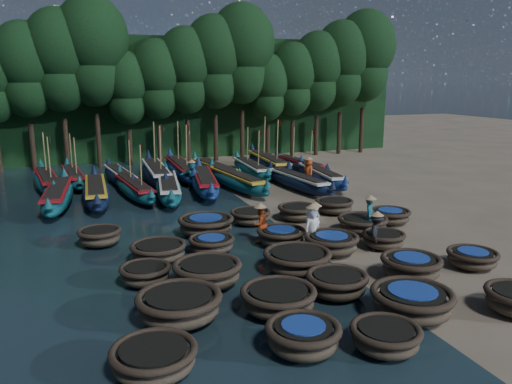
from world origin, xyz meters
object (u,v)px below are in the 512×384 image
object	(u,v)px
long_boat_13	(181,169)
coracle_17	(281,236)
coracle_2	(386,337)
coracle_5	(179,305)
long_boat_2	(96,192)
long_boat_12	(156,173)
coracle_20	(100,236)
fisherman_5	(192,175)
coracle_11	(207,273)
fisherman_1	(370,214)
coracle_21	(206,225)
coracle_23	(298,212)
coracle_15	(158,251)
coracle_0	(154,358)
coracle_18	(362,224)
coracle_1	(303,336)
fisherman_3	(376,231)
fisherman_4	(315,223)
long_boat_4	(169,188)
long_boat_3	(134,189)
coracle_14	(384,239)
long_boat_17	(300,165)
fisherman_2	(260,223)
coracle_16	(212,244)
coracle_24	(334,205)
long_boat_5	(204,182)
coracle_19	(390,216)
fisherman_6	(309,171)
coracle_8	(411,266)
long_boat_7	(298,182)
coracle_12	(297,260)
coracle_9	(472,258)
long_boat_14	(215,170)
long_boat_15	(251,169)
long_boat_6	(237,181)
coracle_3	(412,302)
long_boat_10	(73,177)
coracle_6	(278,299)
coracle_10	(145,274)
long_boat_8	(321,176)
fisherman_0	(312,226)
coracle_13	(331,243)
long_boat_11	(120,176)
long_boat_1	(58,196)

from	to	relation	value
long_boat_13	coracle_17	bearing A→B (deg)	-86.24
coracle_2	coracle_5	bearing A→B (deg)	143.47
long_boat_2	long_boat_12	bearing A→B (deg)	48.17
coracle_20	fisherman_5	world-z (taller)	fisherman_5
coracle_11	long_boat_12	size ratio (longest dim) A/B	0.25
coracle_5	fisherman_1	size ratio (longest dim) A/B	1.35
coracle_21	coracle_23	bearing A→B (deg)	9.28
coracle_15	coracle_20	size ratio (longest dim) A/B	1.43
coracle_0	coracle_18	xyz separation A→B (m)	(10.27, 7.66, 0.03)
coracle_1	coracle_21	world-z (taller)	coracle_21
fisherman_3	fisherman_4	bearing A→B (deg)	88.93
long_boat_4	fisherman_1	bearing A→B (deg)	-47.52
long_boat_3	fisherman_4	distance (m)	12.57
coracle_14	long_boat_17	size ratio (longest dim) A/B	0.26
fisherman_2	fisherman_4	xyz separation A→B (m)	(1.99, -1.02, 0.07)
coracle_16	coracle_24	world-z (taller)	coracle_24
coracle_1	long_boat_3	xyz separation A→B (m)	(-1.86, 18.41, 0.06)
long_boat_5	fisherman_2	xyz separation A→B (m)	(-0.27, -10.20, 0.27)
coracle_19	fisherman_6	distance (m)	8.87
coracle_8	coracle_24	distance (m)	8.57
coracle_23	long_boat_7	size ratio (longest dim) A/B	0.29
coracle_19	coracle_21	bearing A→B (deg)	171.38
coracle_12	coracle_18	world-z (taller)	coracle_12
coracle_18	coracle_12	bearing A→B (deg)	-145.55
long_boat_2	coracle_9	bearing A→B (deg)	-49.31
coracle_12	coracle_14	xyz separation A→B (m)	(4.31, 1.12, -0.07)
long_boat_14	long_boat_17	xyz separation A→B (m)	(6.26, -0.29, -0.02)
long_boat_15	fisherman_3	bearing A→B (deg)	-89.62
coracle_17	long_boat_6	world-z (taller)	long_boat_6
coracle_15	fisherman_1	size ratio (longest dim) A/B	1.35
long_boat_3	long_boat_5	xyz separation A→B (m)	(4.14, 0.10, 0.07)
coracle_21	fisherman_1	bearing A→B (deg)	-20.38
coracle_17	fisherman_4	size ratio (longest dim) A/B	1.13
long_boat_6	coracle_3	bearing A→B (deg)	-99.20
fisherman_6	long_boat_7	bearing A→B (deg)	-57.28
coracle_3	long_boat_6	distance (m)	17.73
coracle_21	long_boat_10	xyz separation A→B (m)	(-5.30, 13.18, 0.04)
coracle_6	long_boat_2	world-z (taller)	long_boat_2
coracle_21	fisherman_3	size ratio (longest dim) A/B	1.54
long_boat_17	fisherman_4	xyz separation A→B (m)	(-6.32, -14.92, 0.41)
coracle_18	coracle_23	world-z (taller)	coracle_18
coracle_10	long_boat_8	size ratio (longest dim) A/B	0.25
coracle_0	fisherman_0	distance (m)	9.82
coracle_9	coracle_13	distance (m)	5.04
coracle_17	long_boat_4	size ratio (longest dim) A/B	0.26
long_boat_8	fisherman_1	bearing A→B (deg)	-100.67
coracle_8	coracle_23	size ratio (longest dim) A/B	1.04
long_boat_11	fisherman_4	size ratio (longest dim) A/B	3.85
coracle_19	long_boat_17	xyz separation A→B (m)	(1.63, 13.37, 0.12)
long_boat_1	fisherman_6	distance (m)	14.73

